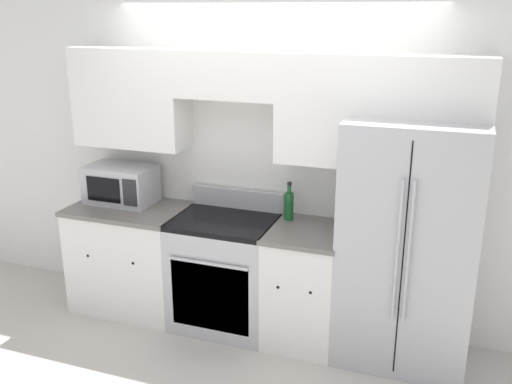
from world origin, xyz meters
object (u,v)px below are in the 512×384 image
microwave (121,184)px  bottle (289,205)px  oven_range (225,272)px  refrigerator (408,244)px

microwave → bottle: bearing=2.9°
microwave → bottle: microwave is taller
oven_range → microwave: (-0.97, 0.09, 0.60)m
oven_range → microwave: size_ratio=1.91×
oven_range → bottle: 0.75m
refrigerator → microwave: bearing=178.7°
microwave → bottle: (1.44, 0.07, -0.04)m
oven_range → refrigerator: size_ratio=0.60×
oven_range → refrigerator: bearing=1.6°
oven_range → bottle: (0.47, 0.16, 0.57)m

